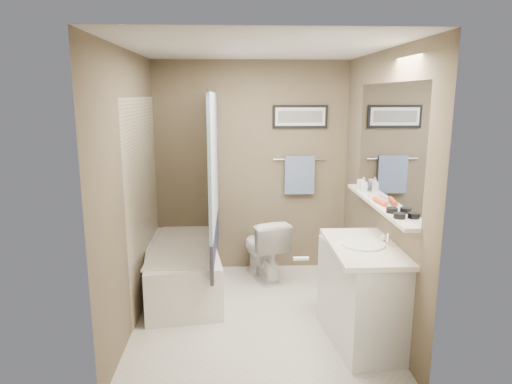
{
  "coord_description": "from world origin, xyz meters",
  "views": [
    {
      "loc": [
        -0.2,
        -3.92,
        2.02
      ],
      "look_at": [
        0.0,
        0.15,
        1.15
      ],
      "focal_mm": 32.0,
      "sensor_mm": 36.0,
      "label": 1
    }
  ],
  "objects_px": {
    "bathtub": "(182,269)",
    "candle_bowl_near": "(399,216)",
    "glass_jar": "(361,185)",
    "toilet": "(263,248)",
    "soap_bottle": "(363,184)",
    "candle_bowl_far": "(392,210)",
    "hair_brush_front": "(380,201)",
    "vanity": "(363,296)"
  },
  "relations": [
    {
      "from": "bathtub",
      "to": "candle_bowl_near",
      "type": "distance_m",
      "value": 2.35
    },
    {
      "from": "bathtub",
      "to": "glass_jar",
      "type": "height_order",
      "value": "glass_jar"
    },
    {
      "from": "toilet",
      "to": "candle_bowl_near",
      "type": "bearing_deg",
      "value": 101.53
    },
    {
      "from": "candle_bowl_near",
      "to": "bathtub",
      "type": "bearing_deg",
      "value": 144.92
    },
    {
      "from": "candle_bowl_near",
      "to": "soap_bottle",
      "type": "distance_m",
      "value": 0.97
    },
    {
      "from": "soap_bottle",
      "to": "toilet",
      "type": "bearing_deg",
      "value": 146.12
    },
    {
      "from": "bathtub",
      "to": "toilet",
      "type": "distance_m",
      "value": 0.94
    },
    {
      "from": "candle_bowl_near",
      "to": "candle_bowl_far",
      "type": "relative_size",
      "value": 1.0
    },
    {
      "from": "hair_brush_front",
      "to": "glass_jar",
      "type": "bearing_deg",
      "value": 90.0
    },
    {
      "from": "candle_bowl_near",
      "to": "hair_brush_front",
      "type": "bearing_deg",
      "value": 90.0
    },
    {
      "from": "candle_bowl_near",
      "to": "soap_bottle",
      "type": "height_order",
      "value": "soap_bottle"
    },
    {
      "from": "toilet",
      "to": "candle_bowl_near",
      "type": "xyz_separation_m",
      "value": [
        0.92,
        -1.59,
        0.79
      ]
    },
    {
      "from": "toilet",
      "to": "soap_bottle",
      "type": "bearing_deg",
      "value": 127.68
    },
    {
      "from": "candle_bowl_far",
      "to": "hair_brush_front",
      "type": "height_order",
      "value": "hair_brush_front"
    },
    {
      "from": "glass_jar",
      "to": "soap_bottle",
      "type": "relative_size",
      "value": 0.74
    },
    {
      "from": "bathtub",
      "to": "soap_bottle",
      "type": "xyz_separation_m",
      "value": [
        1.79,
        -0.28,
        0.93
      ]
    },
    {
      "from": "bathtub",
      "to": "candle_bowl_far",
      "type": "xyz_separation_m",
      "value": [
        1.79,
        -1.09,
        0.89
      ]
    },
    {
      "from": "bathtub",
      "to": "vanity",
      "type": "height_order",
      "value": "vanity"
    },
    {
      "from": "candle_bowl_far",
      "to": "hair_brush_front",
      "type": "bearing_deg",
      "value": 90.0
    },
    {
      "from": "vanity",
      "to": "soap_bottle",
      "type": "height_order",
      "value": "soap_bottle"
    },
    {
      "from": "soap_bottle",
      "to": "vanity",
      "type": "bearing_deg",
      "value": -103.37
    },
    {
      "from": "soap_bottle",
      "to": "bathtub",
      "type": "bearing_deg",
      "value": 171.07
    },
    {
      "from": "bathtub",
      "to": "vanity",
      "type": "bearing_deg",
      "value": -41.35
    },
    {
      "from": "bathtub",
      "to": "vanity",
      "type": "distance_m",
      "value": 1.92
    },
    {
      "from": "vanity",
      "to": "candle_bowl_near",
      "type": "height_order",
      "value": "candle_bowl_near"
    },
    {
      "from": "candle_bowl_far",
      "to": "hair_brush_front",
      "type": "relative_size",
      "value": 0.41
    },
    {
      "from": "vanity",
      "to": "candle_bowl_far",
      "type": "xyz_separation_m",
      "value": [
        0.19,
        -0.03,
        0.73
      ]
    },
    {
      "from": "vanity",
      "to": "soap_bottle",
      "type": "distance_m",
      "value": 1.12
    },
    {
      "from": "toilet",
      "to": "bathtub",
      "type": "bearing_deg",
      "value": 2.6
    },
    {
      "from": "toilet",
      "to": "candle_bowl_far",
      "type": "bearing_deg",
      "value": 104.3
    },
    {
      "from": "toilet",
      "to": "soap_bottle",
      "type": "relative_size",
      "value": 5.13
    },
    {
      "from": "hair_brush_front",
      "to": "glass_jar",
      "type": "distance_m",
      "value": 0.59
    },
    {
      "from": "candle_bowl_near",
      "to": "glass_jar",
      "type": "relative_size",
      "value": 0.9
    },
    {
      "from": "toilet",
      "to": "soap_bottle",
      "type": "height_order",
      "value": "soap_bottle"
    },
    {
      "from": "hair_brush_front",
      "to": "toilet",
      "type": "bearing_deg",
      "value": 129.0
    },
    {
      "from": "candle_bowl_far",
      "to": "glass_jar",
      "type": "xyz_separation_m",
      "value": [
        0.0,
        0.88,
        0.03
      ]
    },
    {
      "from": "vanity",
      "to": "candle_bowl_far",
      "type": "bearing_deg",
      "value": -16.05
    },
    {
      "from": "hair_brush_front",
      "to": "candle_bowl_far",
      "type": "bearing_deg",
      "value": -90.0
    },
    {
      "from": "vanity",
      "to": "hair_brush_front",
      "type": "xyz_separation_m",
      "value": [
        0.19,
        0.26,
        0.74
      ]
    },
    {
      "from": "vanity",
      "to": "soap_bottle",
      "type": "xyz_separation_m",
      "value": [
        0.19,
        0.78,
        0.78
      ]
    },
    {
      "from": "vanity",
      "to": "candle_bowl_near",
      "type": "distance_m",
      "value": 0.78
    },
    {
      "from": "vanity",
      "to": "glass_jar",
      "type": "xyz_separation_m",
      "value": [
        0.19,
        0.85,
        0.77
      ]
    }
  ]
}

